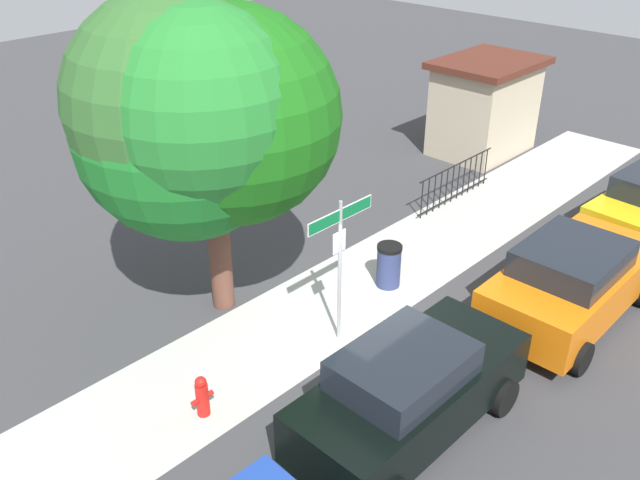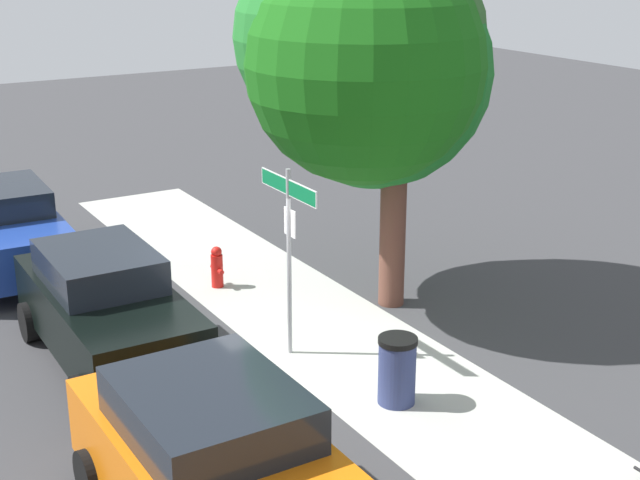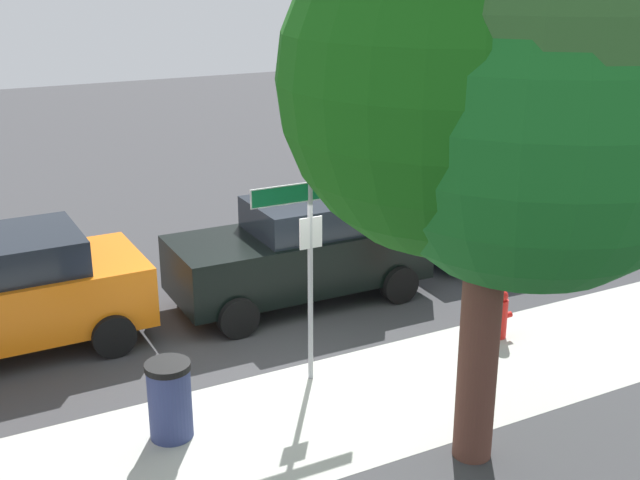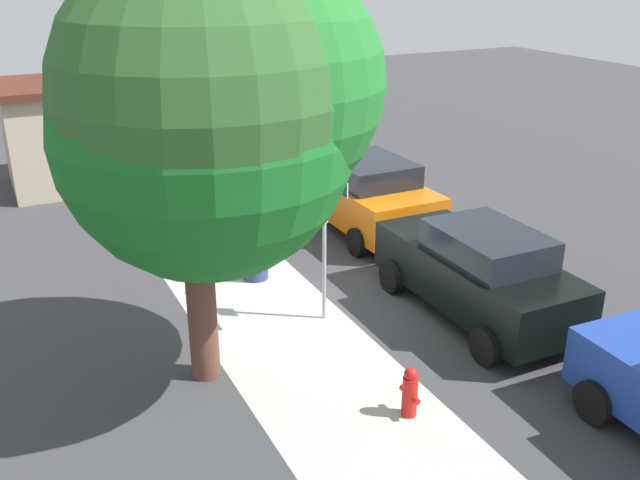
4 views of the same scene
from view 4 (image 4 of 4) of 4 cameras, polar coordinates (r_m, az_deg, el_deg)
name	(u,v)px [view 4 (image 4 of 4)]	position (r m, az deg, el deg)	size (l,w,h in m)	color
ground_plane	(340,310)	(13.09, 1.66, -5.73)	(60.00, 60.00, 0.00)	#38383A
sidewalk_strip	(237,282)	(14.28, -6.74, -3.39)	(24.00, 2.60, 0.00)	#ABACA4
street_sign	(324,209)	(11.96, 0.36, 2.57)	(1.64, 0.07, 2.94)	#9EA0A5
shade_tree	(221,105)	(9.43, -8.03, 10.81)	(4.56, 4.50, 6.43)	brown
car_black	(478,271)	(12.84, 12.71, -2.49)	(4.28, 1.95, 1.74)	black
car_orange	(363,192)	(16.71, 3.51, 3.90)	(4.42, 2.18, 1.75)	orange
car_yellow	(282,146)	(20.83, -3.12, 7.62)	(4.78, 2.32, 1.74)	gold
iron_fence	(135,197)	(18.00, -14.87, 3.40)	(3.32, 0.04, 1.07)	black
utility_shed	(48,135)	(21.07, -21.29, 7.99)	(3.38, 2.56, 2.93)	tan
fire_hydrant	(410,392)	(10.24, 7.33, -12.17)	(0.42, 0.22, 0.78)	red
trash_bin	(255,256)	(14.20, -5.33, -1.29)	(0.55, 0.55, 0.98)	navy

